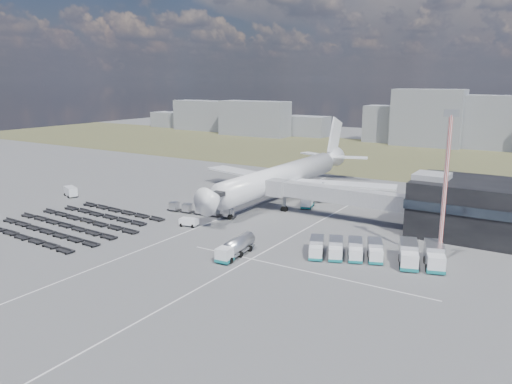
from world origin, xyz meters
The scene contains 16 objects.
ground centered at (0.00, 0.00, 0.00)m, with size 420.00×420.00×0.00m, color #565659.
grass_strip centered at (0.00, 110.00, 0.01)m, with size 420.00×90.00×0.01m, color brown.
lane_markings centered at (9.77, 3.00, 0.01)m, with size 47.12×110.00×0.01m.
terminal centered at (47.77, 23.96, 5.25)m, with size 30.40×16.40×11.00m.
jet_bridge centered at (15.90, 20.42, 5.05)m, with size 30.30×3.80×7.05m.
airliner centered at (0.00, 32.38, 5.29)m, with size 51.59×64.53×17.62m.
skyline centered at (17.73, 150.25, 9.69)m, with size 308.89×25.77×25.77m.
fuel_tanker centered at (13.10, -8.14, 1.48)m, with size 3.01×9.31×2.96m.
pushback_tug centered at (-4.00, 0.87, 0.77)m, with size 3.48×1.95×1.54m, color white.
utility_van centered at (-44.30, 5.05, 1.19)m, with size 4.49×2.03×2.38m, color white.
catering_truck centered at (8.83, 26.41, 1.29)m, with size 3.72×5.91×2.52m.
service_trucks_near centered at (28.23, 0.74, 1.38)m, with size 12.93×10.17×2.53m.
service_trucks_far centered at (39.40, 3.46, 1.67)m, with size 8.42×9.22×3.07m.
uld_row centered at (-7.35, 8.76, 1.06)m, with size 16.16×3.58×1.76m.
baggage_dollies centered at (-23.72, -10.27, 0.38)m, with size 29.90×24.72×0.75m.
floodlight_mast centered at (41.48, 6.06, 11.79)m, with size 2.25×1.82×23.53m.
Camera 1 is at (56.24, -70.70, 27.75)m, focal length 35.00 mm.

